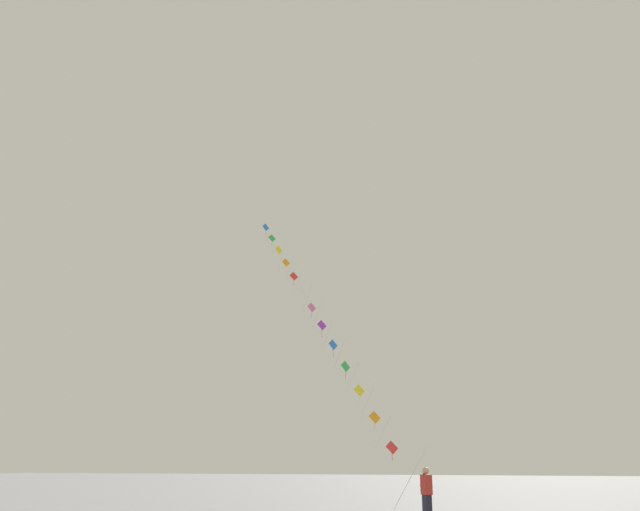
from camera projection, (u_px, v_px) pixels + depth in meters
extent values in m
cylinder|color=silver|center=(410.00, 479.00, 24.30)|extent=(1.64, 2.10, 2.22)
cylinder|color=silver|center=(383.00, 432.00, 26.60)|extent=(0.90, 1.14, 1.21)
cylinder|color=silver|center=(367.00, 403.00, 28.21)|extent=(0.90, 1.14, 1.21)
cylinder|color=silver|center=(352.00, 378.00, 29.82)|extent=(0.90, 1.14, 1.21)
cylinder|color=silver|center=(339.00, 355.00, 31.43)|extent=(0.90, 1.14, 1.21)
cylinder|color=silver|center=(327.00, 335.00, 33.04)|extent=(0.90, 1.14, 1.21)
cylinder|color=silver|center=(317.00, 316.00, 34.64)|extent=(0.90, 1.14, 1.21)
cylinder|color=silver|center=(307.00, 299.00, 36.25)|extent=(0.90, 1.14, 1.21)
cylinder|color=silver|center=(298.00, 283.00, 37.86)|extent=(0.90, 1.14, 1.21)
cylinder|color=silver|center=(290.00, 269.00, 39.47)|extent=(0.90, 1.14, 1.21)
cylinder|color=silver|center=(282.00, 256.00, 41.08)|extent=(0.90, 1.14, 1.21)
cylinder|color=silver|center=(275.00, 244.00, 42.69)|extent=(0.90, 1.14, 1.21)
cylinder|color=silver|center=(269.00, 233.00, 44.30)|extent=(0.90, 1.14, 1.21)
cube|color=red|center=(392.00, 447.00, 25.79)|extent=(0.44, 0.28, 0.51)
cylinder|color=red|center=(392.00, 457.00, 25.69)|extent=(0.04, 0.05, 0.27)
cube|color=orange|center=(375.00, 417.00, 27.40)|extent=(0.45, 0.27, 0.51)
cylinder|color=orange|center=(375.00, 426.00, 27.31)|extent=(0.02, 0.02, 0.25)
cube|color=yellow|center=(359.00, 390.00, 29.01)|extent=(0.46, 0.23, 0.51)
cylinder|color=yellow|center=(359.00, 399.00, 28.91)|extent=(0.02, 0.03, 0.27)
cube|color=green|center=(345.00, 366.00, 30.62)|extent=(0.34, 0.39, 0.51)
cylinder|color=green|center=(346.00, 375.00, 30.51)|extent=(0.03, 0.02, 0.34)
cube|color=blue|center=(333.00, 345.00, 32.23)|extent=(0.34, 0.40, 0.51)
cylinder|color=blue|center=(333.00, 353.00, 32.12)|extent=(0.06, 0.05, 0.37)
cube|color=purple|center=(322.00, 325.00, 33.84)|extent=(0.41, 0.31, 0.51)
cylinder|color=purple|center=(322.00, 333.00, 33.72)|extent=(0.05, 0.06, 0.40)
cube|color=pink|center=(312.00, 307.00, 35.45)|extent=(0.37, 0.36, 0.51)
cylinder|color=pink|center=(312.00, 314.00, 35.35)|extent=(0.02, 0.02, 0.32)
cube|color=white|center=(302.00, 291.00, 37.06)|extent=(0.36, 0.38, 0.51)
cylinder|color=white|center=(302.00, 298.00, 36.94)|extent=(0.05, 0.05, 0.40)
cube|color=red|center=(294.00, 276.00, 38.67)|extent=(0.45, 0.26, 0.51)
cylinder|color=red|center=(294.00, 283.00, 38.56)|extent=(0.05, 0.06, 0.34)
cube|color=orange|center=(286.00, 262.00, 40.28)|extent=(0.40, 0.33, 0.51)
cylinder|color=orange|center=(286.00, 269.00, 40.17)|extent=(0.04, 0.04, 0.38)
cube|color=yellow|center=(279.00, 250.00, 41.89)|extent=(0.37, 0.37, 0.51)
cylinder|color=yellow|center=(279.00, 256.00, 41.78)|extent=(0.03, 0.03, 0.36)
cube|color=green|center=(272.00, 238.00, 43.50)|extent=(0.41, 0.32, 0.51)
cylinder|color=green|center=(272.00, 244.00, 43.39)|extent=(0.03, 0.03, 0.38)
cube|color=blue|center=(266.00, 227.00, 45.11)|extent=(0.33, 0.40, 0.51)
cylinder|color=blue|center=(266.00, 232.00, 45.01)|extent=(0.02, 0.02, 0.29)
cube|color=#1E1E2D|center=(427.00, 509.00, 21.42)|extent=(0.33, 0.36, 0.90)
cube|color=#B22D26|center=(426.00, 485.00, 21.63)|extent=(0.41, 0.45, 0.60)
sphere|color=tan|center=(426.00, 471.00, 21.75)|extent=(0.22, 0.22, 0.22)
cylinder|color=#B22D26|center=(423.00, 479.00, 21.88)|extent=(0.29, 0.37, 0.50)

